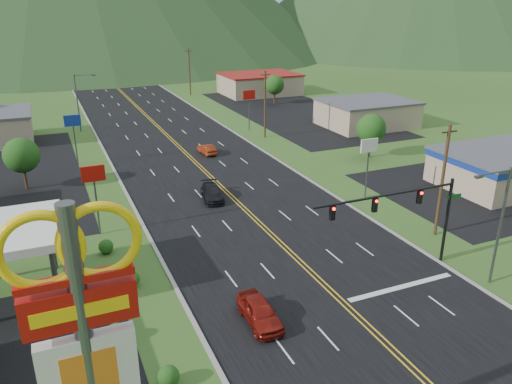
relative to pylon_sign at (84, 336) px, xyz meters
name	(u,v)px	position (x,y,z in m)	size (l,w,h in m)	color
pylon_sign	(84,336)	(0.00, 0.00, 0.00)	(4.32, 0.60, 14.00)	#59595E
traffic_signal	(408,207)	(23.48, 12.00, -3.97)	(13.10, 0.43, 7.00)	black
streetlight_east	(498,219)	(28.18, 8.00, -4.12)	(3.28, 0.25, 9.00)	#59595E
streetlight_west	(79,99)	(5.32, 68.00, -4.12)	(3.28, 0.25, 9.00)	#59595E
building_east_near	(509,165)	(47.00, 23.00, -7.03)	(15.40, 10.40, 4.10)	tan
building_east_mid	(367,113)	(49.00, 53.00, -7.14)	(14.40, 11.40, 4.30)	tan
building_east_far	(259,84)	(45.00, 88.00, -7.04)	(16.40, 12.40, 4.50)	tan
pole_sign_west_a	(94,181)	(3.00, 28.00, -4.25)	(2.00, 0.18, 6.40)	#59595E
pole_sign_west_b	(73,126)	(3.00, 50.00, -4.25)	(2.00, 0.18, 6.40)	#59595E
pole_sign_east_a	(369,152)	(30.00, 26.00, -4.25)	(2.00, 0.18, 6.40)	#59595E
pole_sign_east_b	(249,99)	(30.00, 58.00, -4.25)	(2.00, 0.18, 6.40)	#59595E
tree_west_a	(21,155)	(-3.00, 43.00, -5.41)	(3.84, 3.84, 5.82)	#382314
tree_east_a	(371,129)	(39.00, 38.00, -5.41)	(3.84, 3.84, 5.82)	#382314
tree_east_b	(275,85)	(43.00, 76.00, -5.41)	(3.84, 3.84, 5.82)	#382314
utility_pole_a	(442,180)	(30.50, 16.00, -4.17)	(1.60, 0.28, 10.00)	#382314
utility_pole_b	(265,104)	(30.50, 53.00, -4.17)	(1.60, 0.28, 10.00)	#382314
utility_pole_c	(190,71)	(30.50, 93.00, -4.17)	(1.60, 0.28, 10.00)	#382314
utility_pole_d	(150,54)	(30.50, 133.00, -4.17)	(1.60, 0.28, 10.00)	#382314
car_red_near	(259,312)	(10.79, 10.22, -8.51)	(1.87, 4.64, 1.58)	maroon
car_dark_mid	(212,193)	(14.89, 31.85, -8.59)	(2.00, 4.92, 1.43)	black
car_red_far	(207,149)	(19.56, 47.95, -8.64)	(1.39, 3.98, 1.31)	maroon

